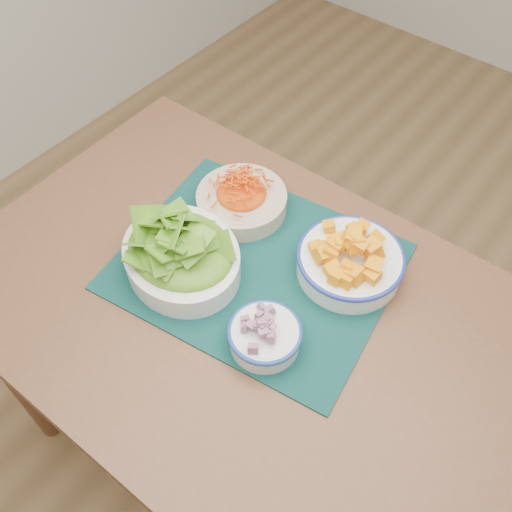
{
  "coord_description": "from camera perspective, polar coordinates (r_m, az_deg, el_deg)",
  "views": [
    {
      "loc": [
        0.11,
        -0.67,
        1.64
      ],
      "look_at": [
        -0.31,
        -0.15,
        0.78
      ],
      "focal_mm": 40.0,
      "sensor_mm": 36.0,
      "label": 1
    }
  ],
  "objects": [
    {
      "name": "lettuce_bowl",
      "position": [
        1.07,
        -7.57,
        0.66
      ],
      "size": [
        0.3,
        0.27,
        0.12
      ],
      "rotation": [
        0.0,
        0.0,
        -0.29
      ],
      "color": "white",
      "rests_on": "placemat"
    },
    {
      "name": "table",
      "position": [
        1.16,
        -1.15,
        -7.68
      ],
      "size": [
        1.12,
        0.76,
        0.75
      ],
      "rotation": [
        0.0,
        0.0,
        0.02
      ],
      "color": "brown",
      "rests_on": "ground"
    },
    {
      "name": "onion_bowl",
      "position": [
        0.99,
        0.89,
        -7.75
      ],
      "size": [
        0.13,
        0.13,
        0.07
      ],
      "rotation": [
        0.0,
        0.0,
        -0.01
      ],
      "color": "white",
      "rests_on": "placemat"
    },
    {
      "name": "placemat",
      "position": [
        1.11,
        -0.0,
        -1.02
      ],
      "size": [
        0.57,
        0.49,
        0.0
      ],
      "primitive_type": "cube",
      "rotation": [
        0.0,
        0.0,
        0.16
      ],
      "color": "black",
      "rests_on": "table"
    },
    {
      "name": "ground",
      "position": [
        1.77,
        11.43,
        -17.93
      ],
      "size": [
        4.0,
        4.0,
        0.0
      ],
      "primitive_type": "plane",
      "color": "#9A764A",
      "rests_on": "ground"
    },
    {
      "name": "squash_bowl",
      "position": [
        1.08,
        9.47,
        -0.12
      ],
      "size": [
        0.24,
        0.24,
        0.09
      ],
      "rotation": [
        0.0,
        0.0,
        0.22
      ],
      "color": "white",
      "rests_on": "placemat"
    },
    {
      "name": "carrot_bowl",
      "position": [
        1.18,
        -1.45,
        5.9
      ],
      "size": [
        0.23,
        0.23,
        0.07
      ],
      "rotation": [
        0.0,
        0.0,
        -0.29
      ],
      "color": "beige",
      "rests_on": "placemat"
    }
  ]
}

